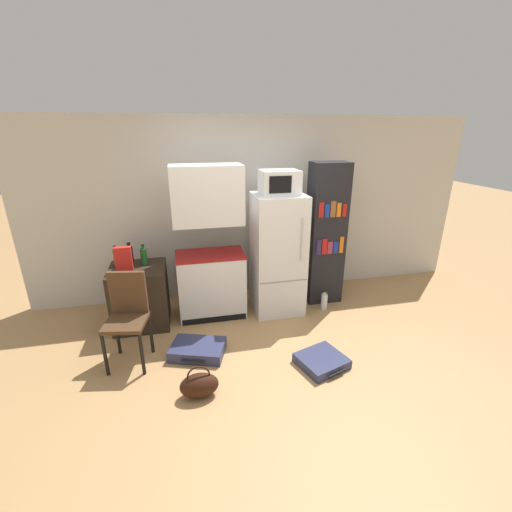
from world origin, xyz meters
The scene contains 17 objects.
ground_plane centered at (0.00, 0.00, 0.00)m, with size 24.00×24.00×0.00m, color tan.
wall_back centered at (0.20, 2.00, 1.27)m, with size 6.40×0.10×2.53m.
side_table centered at (-1.46, 1.29, 0.39)m, with size 0.67×0.61×0.77m.
kitchen_hutch centered at (-0.57, 1.35, 0.91)m, with size 0.87×0.50×1.96m.
refrigerator centered at (0.32, 1.30, 0.80)m, with size 0.64×0.63×1.59m.
microwave centered at (0.32, 1.30, 1.74)m, with size 0.47×0.37×0.29m.
bookshelf centered at (1.04, 1.43, 0.98)m, with size 0.49×0.34×1.96m.
bottle_olive_oil centered at (-1.71, 1.45, 0.87)m, with size 0.06×0.06×0.25m.
bottle_wine_dark centered at (-1.56, 1.55, 0.87)m, with size 0.08×0.08×0.25m.
bottle_blue_soda centered at (-1.63, 1.35, 0.87)m, with size 0.06×0.06×0.25m.
bottle_green_tall centered at (-1.37, 1.38, 0.88)m, with size 0.08×0.08×0.26m.
cereal_box centered at (-1.58, 1.21, 0.92)m, with size 0.19×0.07×0.30m.
chair centered at (-1.50, 0.57, 0.59)m, with size 0.46×0.47×0.98m.
suitcase_large_flat centered at (0.45, 0.01, 0.05)m, with size 0.57×0.54×0.10m.
suitcase_small_flat centered at (-0.82, 0.48, 0.06)m, with size 0.67×0.55×0.13m.
handbag centered at (-0.84, -0.16, 0.12)m, with size 0.36×0.20×0.33m.
water_bottle_front centered at (0.95, 1.13, 0.12)m, with size 0.09×0.09×0.29m.
Camera 1 is at (-0.88, -2.76, 2.35)m, focal length 24.00 mm.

